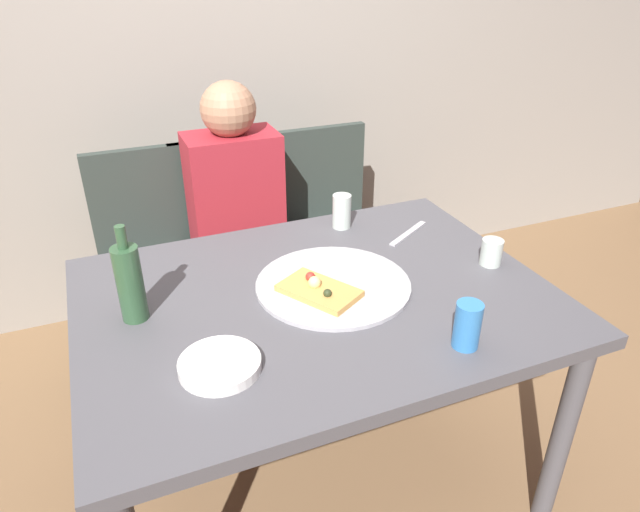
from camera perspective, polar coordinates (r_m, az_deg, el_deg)
ground_plane at (r=2.10m, az=-0.25°, el=-20.89°), size 8.00×8.00×0.00m
back_wall at (r=2.68m, az=-12.20°, el=21.76°), size 6.00×0.10×2.60m
dining_table at (r=1.66m, az=-0.30°, el=-6.17°), size 1.32×0.97×0.73m
pizza_tray at (r=1.65m, az=1.33°, el=-2.89°), size 0.45×0.45×0.01m
pizza_slice_last at (r=1.59m, az=-0.05°, el=-3.37°), size 0.22×0.26×0.05m
wine_bottle at (r=1.54m, az=-18.59°, el=-2.51°), size 0.07×0.07×0.27m
tumbler_near at (r=1.98m, az=2.20°, el=4.52°), size 0.07×0.07×0.12m
tumbler_far at (r=1.82m, az=16.86°, el=0.38°), size 0.07×0.07×0.08m
soda_can at (r=1.43m, az=14.60°, el=-6.76°), size 0.07×0.07×0.12m
plate_stack at (r=1.36m, az=-10.04°, el=-10.73°), size 0.19×0.19×0.03m
table_knife at (r=1.97m, az=8.86°, el=2.28°), size 0.20×0.13×0.01m
chair_left at (r=2.41m, az=-16.28°, el=0.71°), size 0.44×0.44×0.90m
chair_middle at (r=2.45m, az=-8.58°, el=2.14°), size 0.44×0.44×0.90m
chair_right at (r=2.58m, az=0.83°, el=3.82°), size 0.44×0.44×0.90m
guest_in_sweater at (r=2.26m, az=-7.82°, el=3.45°), size 0.36×0.56×1.17m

